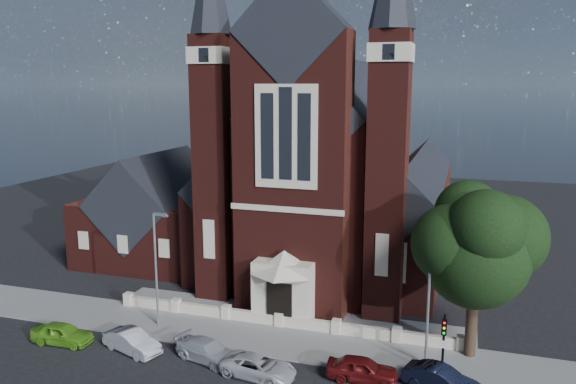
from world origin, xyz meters
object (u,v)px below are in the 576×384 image
object	(u,v)px
street_tree	(478,249)
street_lamp_left	(157,263)
church	(335,174)
car_white_suv	(259,367)
car_lime_van	(62,334)
car_navy	(441,380)
parish_hall	(159,217)
street_lamp_right	(430,293)
car_silver_a	(132,342)
traffic_signal	(444,339)
car_silver_b	(208,351)
car_dark_red	(362,369)

from	to	relation	value
street_tree	street_lamp_left	distance (m)	20.71
church	car_white_suv	xyz separation A→B (m)	(1.00, -23.18, -7.57)
car_lime_van	car_navy	distance (m)	23.62
parish_hall	street_lamp_right	bearing A→B (deg)	-28.22
parish_hall	car_lime_van	distance (m)	18.80
street_tree	car_silver_a	world-z (taller)	street_tree
traffic_signal	car_navy	xyz separation A→B (m)	(0.02, -1.06, -1.90)
car_navy	street_tree	bearing A→B (deg)	-1.30
street_lamp_right	car_navy	size ratio (longest dim) A/B	1.95
car_silver_b	street_tree	bearing A→B (deg)	-53.99
street_lamp_right	traffic_signal	size ratio (longest dim) A/B	2.02
church	car_silver_b	bearing A→B (deg)	-96.62
car_dark_red	car_silver_b	bearing A→B (deg)	90.46
car_lime_van	car_navy	bearing A→B (deg)	-89.24
traffic_signal	car_navy	size ratio (longest dim) A/B	0.97
car_white_suv	street_lamp_left	bearing A→B (deg)	72.57
church	street_lamp_left	bearing A→B (deg)	-112.66
parish_hall	car_silver_a	bearing A→B (deg)	-64.76
car_silver_b	church	bearing A→B (deg)	10.83
car_silver_a	street_lamp_left	bearing A→B (deg)	22.51
car_silver_a	car_lime_van	bearing A→B (deg)	112.42
car_lime_van	car_dark_red	world-z (taller)	car_lime_van
street_tree	car_dark_red	bearing A→B (deg)	-142.58
car_white_suv	car_dark_red	size ratio (longest dim) A/B	1.10
parish_hall	street_lamp_right	world-z (taller)	parish_hall
church	car_white_suv	world-z (taller)	church
car_silver_a	car_white_suv	bearing A→B (deg)	-74.92
parish_hall	church	bearing A→B (deg)	17.16
parish_hall	car_silver_a	distance (m)	19.95
church	car_white_suv	distance (m)	24.40
street_tree	car_lime_van	xyz separation A→B (m)	(-25.14, -5.89, -6.27)
street_tree	car_navy	world-z (taller)	street_tree
car_lime_van	car_silver_a	world-z (taller)	car_lime_van
street_lamp_right	church	bearing A→B (deg)	118.04
car_silver_b	car_dark_red	distance (m)	9.32
street_lamp_left	traffic_signal	bearing A→B (deg)	-4.76
car_silver_b	car_navy	size ratio (longest dim) A/B	1.06
car_silver_b	traffic_signal	bearing A→B (deg)	-64.93
car_silver_a	car_dark_red	size ratio (longest dim) A/B	1.03
church	street_lamp_right	bearing A→B (deg)	-61.96
street_lamp_right	car_dark_red	distance (m)	5.88
car_navy	car_dark_red	bearing A→B (deg)	110.83
street_lamp_right	car_silver_a	distance (m)	18.52
parish_hall	street_tree	bearing A→B (deg)	-23.26
street_tree	car_navy	bearing A→B (deg)	-109.96
car_silver_b	car_navy	bearing A→B (deg)	-69.37
street_tree	car_navy	xyz separation A→B (m)	(-1.58, -4.35, -6.28)
parish_hall	car_lime_van	world-z (taller)	parish_hall
parish_hall	street_tree	xyz separation A→B (m)	(28.60, -12.29, 2.95)
street_tree	parish_hall	bearing A→B (deg)	156.74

